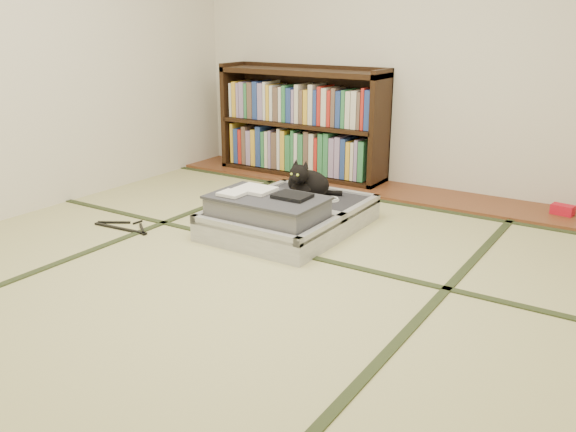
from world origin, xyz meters
The scene contains 9 objects.
floor centered at (0.00, 0.00, 0.00)m, with size 4.50×4.50×0.00m, color #C6BE84.
wood_strip centered at (0.00, 2.00, 0.01)m, with size 4.00×0.50×0.02m, color brown.
red_item centered at (1.28, 2.03, 0.06)m, with size 0.15×0.09×0.07m, color red.
tatami_borders centered at (0.00, 0.49, 0.00)m, with size 4.00×4.50×0.01m.
bookcase centered at (-0.91, 2.07, 0.45)m, with size 1.53×0.35×0.99m.
suitcase centered at (-0.20, 0.72, 0.11)m, with size 0.81×1.08×0.32m.
cat centered at (-0.22, 1.01, 0.26)m, with size 0.36×0.36×0.29m.
cable_coil centered at (-0.04, 1.04, 0.17)m, with size 0.11×0.11×0.03m.
hanger centered at (-1.15, 0.18, 0.01)m, with size 0.46×0.22×0.01m.
Camera 1 is at (1.86, -2.48, 1.34)m, focal length 38.00 mm.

